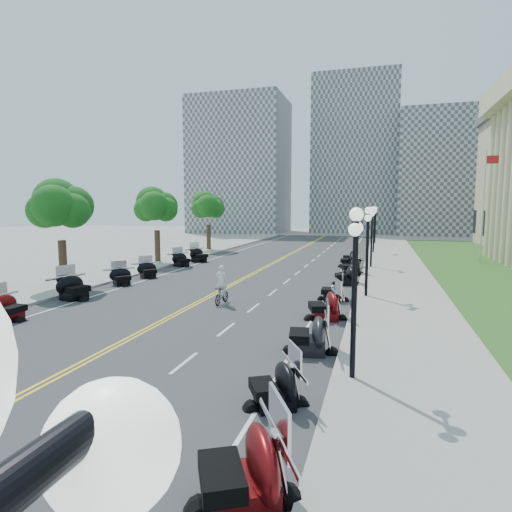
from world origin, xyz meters
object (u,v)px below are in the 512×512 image
(cyclist_rider, at_px, (222,270))
(motorcycle_n_3, at_px, (275,383))
(flagpole, at_px, (483,208))
(bicycle, at_px, (222,295))

(cyclist_rider, bearing_deg, motorcycle_n_3, 117.32)
(flagpole, height_order, bicycle, flagpole)
(flagpole, bearing_deg, bicycle, -127.51)
(flagpole, xyz_separation_m, cyclist_rider, (-16.63, -21.67, -3.19))
(bicycle, bearing_deg, flagpole, 56.94)
(flagpole, relative_size, cyclist_rider, 5.79)
(flagpole, height_order, motorcycle_n_3, flagpole)
(motorcycle_n_3, height_order, cyclist_rider, cyclist_rider)
(bicycle, distance_m, cyclist_rider, 1.34)
(flagpole, xyz_separation_m, bicycle, (-16.63, -21.67, -4.53))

